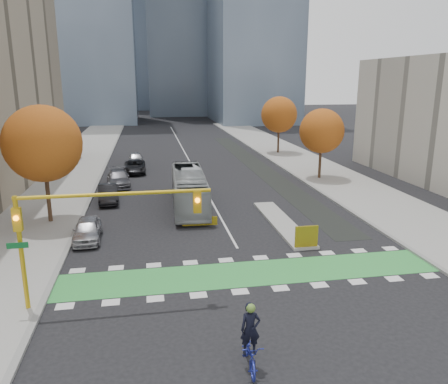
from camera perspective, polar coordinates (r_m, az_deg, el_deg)
name	(u,v)px	position (r m, az deg, el deg)	size (l,w,h in m)	color
ground	(258,286)	(21.92, 4.50, -12.17)	(300.00, 300.00, 0.00)	black
sidewalk_west	(52,194)	(41.01, -21.59, -0.28)	(7.00, 120.00, 0.15)	gray
sidewalk_east	(341,182)	(44.21, 15.08, 1.26)	(7.00, 120.00, 0.15)	gray
curb_west	(93,193)	(40.44, -16.73, -0.07)	(0.30, 120.00, 0.16)	gray
curb_east	(307,184)	(42.86, 10.83, 1.10)	(0.30, 120.00, 0.16)	gray
bike_crossing	(251,273)	(23.22, 3.57, -10.53)	(20.00, 3.00, 0.01)	green
centre_line	(185,154)	(59.96, -5.06, 5.02)	(0.15, 70.00, 0.01)	silver
bike_lane_paint	(257,166)	(51.46, 4.30, 3.46)	(2.50, 50.00, 0.01)	black
median_island	(282,223)	(30.93, 7.55, -3.98)	(1.60, 10.00, 0.16)	gray
hazard_board	(306,236)	(26.43, 10.72, -5.72)	(1.40, 0.12, 1.30)	yellow
tree_west	(43,144)	(31.98, -22.59, 5.84)	(5.20, 5.20, 8.22)	#332114
tree_east_near	(322,131)	(44.62, 12.64, 7.78)	(4.40, 4.40, 7.08)	#332114
tree_east_far	(279,115)	(59.75, 7.21, 9.99)	(4.80, 4.80, 7.65)	#332114
traffic_signal_west	(82,220)	(19.52, -18.05, -3.48)	(8.53, 0.56, 5.20)	#BF9914
cyclist	(250,346)	(16.11, 3.43, -19.49)	(0.88, 2.17, 2.46)	navy
bus	(189,189)	(34.38, -4.58, 0.40)	(2.47, 10.55, 2.94)	#979D9E
parked_car_a	(87,230)	(28.74, -17.43, -4.71)	(1.64, 4.07, 1.39)	#A9A8AE
parked_car_b	(108,194)	(37.05, -14.91, -0.23)	(1.51, 4.34, 1.43)	black
parked_car_c	(118,178)	(42.55, -13.65, 1.76)	(2.06, 5.07, 1.47)	#535358
parked_car_d	(135,167)	(48.14, -11.57, 3.26)	(2.25, 4.88, 1.36)	black
parked_car_e	(136,158)	(53.05, -11.46, 4.32)	(1.66, 4.14, 1.41)	#A4A5A9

